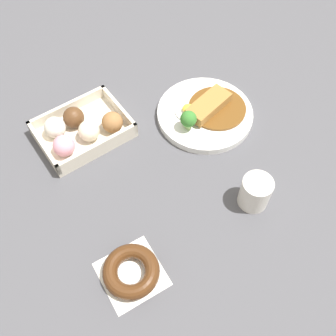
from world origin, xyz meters
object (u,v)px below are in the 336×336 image
(donut_box, at_px, (81,130))
(curry_plate, at_px, (205,112))
(coffee_mug, at_px, (255,192))
(chocolate_ring_donut, at_px, (131,271))

(donut_box, bearing_deg, curry_plate, -23.19)
(curry_plate, height_order, coffee_mug, coffee_mug)
(curry_plate, bearing_deg, chocolate_ring_donut, -147.17)
(donut_box, relative_size, chocolate_ring_donut, 1.67)
(curry_plate, distance_m, coffee_mug, 0.25)
(curry_plate, distance_m, chocolate_ring_donut, 0.43)
(curry_plate, xyz_separation_m, coffee_mug, (-0.06, -0.24, 0.02))
(chocolate_ring_donut, distance_m, coffee_mug, 0.30)
(donut_box, bearing_deg, coffee_mug, -59.83)
(chocolate_ring_donut, bearing_deg, donut_box, 76.43)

